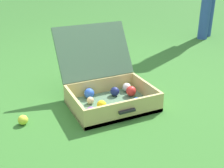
% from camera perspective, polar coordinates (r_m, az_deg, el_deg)
% --- Properties ---
extents(ground_plane, '(16.00, 16.00, 0.00)m').
position_cam_1_polar(ground_plane, '(1.96, -2.06, -4.41)').
color(ground_plane, '#336B28').
extents(open_suitcase, '(0.55, 0.66, 0.49)m').
position_cam_1_polar(open_suitcase, '(1.97, -0.96, -0.68)').
color(open_suitcase, '#4C7051').
rests_on(open_suitcase, ground).
extents(stray_ball_on_grass, '(0.06, 0.06, 0.06)m').
position_cam_1_polar(stray_ball_on_grass, '(1.82, -17.39, -6.86)').
color(stray_ball_on_grass, '#CCDB38').
rests_on(stray_ball_on_grass, ground).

